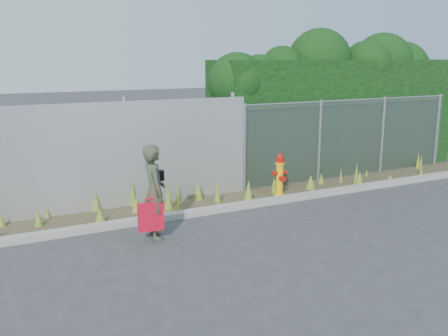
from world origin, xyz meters
TOP-DOWN VIEW (x-y plane):
  - ground at (0.00, 0.00)m, footprint 80.00×80.00m
  - curb at (0.00, 1.80)m, footprint 16.00×0.22m
  - weed_strip at (-1.16, 2.43)m, footprint 16.00×1.30m
  - corrugated_fence at (-3.25, 3.01)m, footprint 8.50×0.21m
  - chainlink_fence at (4.25, 3.00)m, footprint 6.50×0.07m
  - hedge at (4.61, 4.04)m, footprint 7.61×1.95m
  - fire_hydrant at (1.51, 2.21)m, footprint 0.33×0.30m
  - woman at (-1.86, 0.97)m, footprint 0.45×0.64m
  - red_tote_bag at (-1.98, 0.82)m, footprint 0.42×0.16m
  - black_shoulder_bag at (-1.74, 1.15)m, footprint 0.24×0.10m

SIDE VIEW (x-z plane):
  - ground at x=0.00m, z-range 0.00..0.00m
  - curb at x=0.00m, z-range 0.00..0.12m
  - weed_strip at x=-1.16m, z-range -0.13..0.41m
  - red_tote_bag at x=-1.98m, z-range 0.17..0.72m
  - fire_hydrant at x=1.51m, z-range -0.02..0.98m
  - woman at x=-1.86m, z-range 0.00..1.64m
  - chainlink_fence at x=4.25m, z-range 0.01..2.06m
  - black_shoulder_bag at x=-1.74m, z-range 0.97..1.15m
  - corrugated_fence at x=-3.25m, z-range -0.05..2.25m
  - hedge at x=4.61m, z-range 0.11..3.93m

